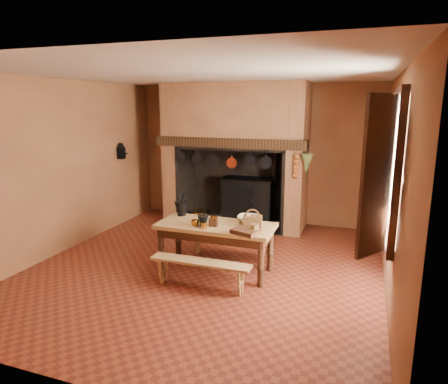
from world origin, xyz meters
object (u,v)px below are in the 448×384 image
Objects in this scene: work_table at (216,232)px; mixing_bowl at (249,219)px; iron_range at (249,200)px; bench_front at (200,268)px; coffee_grinder at (214,221)px; wicker_basket at (252,221)px.

mixing_bowl reaches higher than work_table.
iron_range is at bearing 105.95° from mixing_bowl.
mixing_bowl is (0.64, -2.23, 0.28)m from iron_range.
bench_front is 0.70m from coffee_grinder.
wicker_basket is at bearing -62.05° from mixing_bowl.
iron_range is at bearing 95.29° from work_table.
wicker_basket is at bearing 51.31° from bench_front.
wicker_basket is at bearing -72.88° from iron_range.
wicker_basket reaches higher than coffee_grinder.
bench_front is 4.12× the size of mixing_bowl.
iron_range is at bearing 94.30° from bench_front.
work_table is 0.66m from bench_front.
iron_range is 5.46× the size of wicker_basket.
bench_front is at bearing -96.21° from coffee_grinder.
bench_front is at bearing -90.00° from work_table.
wicker_basket reaches higher than work_table.
work_table is (0.23, -2.52, 0.12)m from iron_range.
wicker_basket reaches higher than bench_front.
bench_front is (0.23, -3.10, -0.20)m from iron_range.
iron_range is 2.58m from wicker_basket.
mixing_bowl is (0.40, 0.87, 0.47)m from bench_front.
bench_front is 4.66× the size of wicker_basket.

